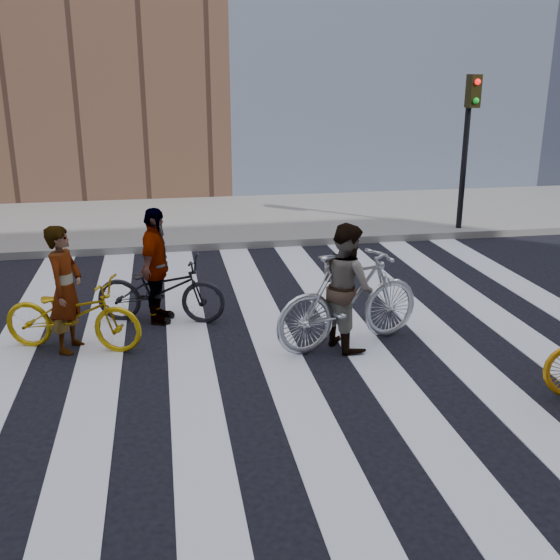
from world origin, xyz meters
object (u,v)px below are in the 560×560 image
object	(u,v)px
bike_silver_mid	(350,299)
bike_dark_rear	(161,290)
rider_rear	(156,266)
rider_left	(66,289)
traffic_signal	(469,127)
bike_yellow_left	(72,314)
rider_mid	(346,286)

from	to	relation	value
bike_silver_mid	bike_dark_rear	distance (m)	2.69
rider_rear	rider_left	bearing A→B (deg)	139.70
traffic_signal	bike_yellow_left	bearing A→B (deg)	-147.27
traffic_signal	bike_silver_mid	xyz separation A→B (m)	(-4.02, -5.31, -1.65)
rider_left	rider_mid	distance (m)	3.49
rider_left	rider_rear	bearing A→B (deg)	-36.25
bike_silver_mid	rider_mid	world-z (taller)	rider_mid
traffic_signal	bike_silver_mid	bearing A→B (deg)	-127.13
bike_dark_rear	rider_mid	distance (m)	2.66
rider_mid	traffic_signal	bearing A→B (deg)	-54.18
bike_yellow_left	bike_dark_rear	distance (m)	1.35
rider_left	rider_rear	size ratio (longest dim) A/B	0.99
bike_yellow_left	rider_mid	bearing A→B (deg)	-79.95
bike_silver_mid	rider_left	bearing A→B (deg)	65.11
bike_dark_rear	rider_left	size ratio (longest dim) A/B	1.12
bike_yellow_left	rider_left	size ratio (longest dim) A/B	1.11
traffic_signal	bike_silver_mid	distance (m)	6.86
bike_dark_rear	rider_left	bearing A→B (deg)	138.52
bike_silver_mid	bike_dark_rear	world-z (taller)	bike_silver_mid
bike_silver_mid	rider_rear	size ratio (longest dim) A/B	1.27
rider_left	bike_dark_rear	bearing A→B (deg)	-37.44
bike_dark_rear	rider_rear	bearing A→B (deg)	104.42
rider_left	rider_rear	world-z (taller)	rider_rear
rider_mid	bike_silver_mid	bearing A→B (deg)	-106.71
bike_silver_mid	rider_rear	bearing A→B (deg)	45.19
traffic_signal	bike_yellow_left	world-z (taller)	traffic_signal
bike_silver_mid	bike_dark_rear	xyz separation A→B (m)	(-2.35, 1.28, -0.15)
rider_rear	bike_dark_rear	bearing A→B (deg)	-75.58
bike_yellow_left	rider_rear	bearing A→B (deg)	-34.99
bike_dark_rear	rider_rear	world-z (taller)	rider_rear
traffic_signal	rider_mid	distance (m)	6.85
bike_yellow_left	rider_left	xyz separation A→B (m)	(-0.05, 0.00, 0.34)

